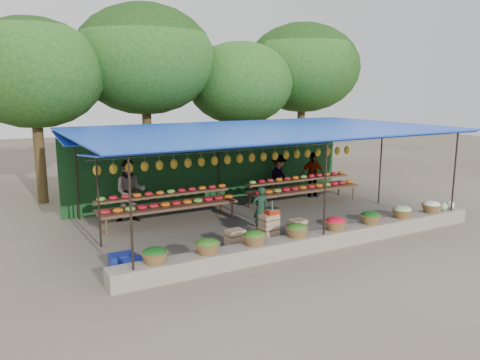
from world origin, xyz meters
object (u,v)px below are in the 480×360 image
crate_counter (268,232)px  vendor_seated (261,209)px  blue_crate_back (135,265)px  weighing_scale (272,211)px  blue_crate_front (122,261)px

crate_counter → vendor_seated: 1.17m
blue_crate_back → crate_counter: bearing=15.1°
weighing_scale → vendor_seated: size_ratio=0.29×
crate_counter → vendor_seated: (0.41, 1.05, 0.33)m
crate_counter → weighing_scale: (0.12, 0.00, 0.55)m
vendor_seated → blue_crate_front: bearing=24.5°
vendor_seated → blue_crate_front: 4.31m
blue_crate_front → blue_crate_back: (0.17, -0.36, -0.01)m
crate_counter → weighing_scale: size_ratio=6.55×
blue_crate_front → vendor_seated: bearing=13.1°
vendor_seated → blue_crate_back: (-4.01, -1.30, -0.48)m
weighing_scale → blue_crate_back: bearing=-176.2°
crate_counter → blue_crate_back: 3.62m
weighing_scale → blue_crate_back: size_ratio=0.68×
blue_crate_back → blue_crate_front: bearing=126.6°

